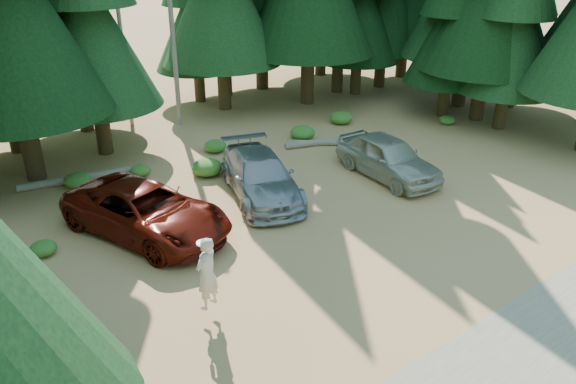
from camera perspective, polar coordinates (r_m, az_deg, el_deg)
name	(u,v)px	position (r m, az deg, el deg)	size (l,w,h in m)	color
ground	(365,242)	(18.52, 7.84, -5.03)	(160.00, 160.00, 0.00)	tan
gravel_strip	(554,350)	(15.52, 25.37, -14.30)	(26.00, 3.50, 0.01)	gray
forest_belt_north	(162,125)	(30.01, -12.68, 6.67)	(36.00, 7.00, 22.00)	black
forest_belt_east	(523,121)	(32.35, 22.80, 6.64)	(6.00, 22.00, 22.00)	black
snag_front	(170,4)	(28.61, -11.90, 18.22)	(0.24, 0.24, 12.00)	slate
snag_back	(120,25)	(29.32, -16.71, 15.90)	(0.20, 0.20, 10.00)	slate
red_pickup	(146,211)	(19.00, -14.21, -1.89)	(2.79, 6.06, 1.68)	#581007
silver_minivan_center	(261,176)	(21.12, -2.79, 1.61)	(2.25, 5.53, 1.60)	#A0A4A8
silver_minivan_right	(388,157)	(23.13, 10.11, 3.52)	(2.00, 4.98, 1.70)	beige
frisbee_player	(207,273)	(14.46, -8.26, -8.15)	(0.86, 0.73, 2.01)	beige
log_left	(79,178)	(24.00, -20.46, 1.31)	(0.33, 0.33, 4.62)	slate
log_mid	(320,143)	(26.44, 3.28, 5.01)	(0.26, 0.26, 3.15)	slate
log_right	(332,140)	(26.71, 4.53, 5.24)	(0.30, 0.30, 4.71)	slate
shrub_far_left	(78,180)	(23.53, -20.59, 1.13)	(1.05, 1.05, 0.58)	#2E6C20
shrub_left	(140,170)	(23.87, -14.78, 2.14)	(0.83, 0.83, 0.46)	#2E6C20
shrub_center_left	(207,167)	(23.31, -8.21, 2.50)	(1.25, 1.25, 0.69)	#2E6C20
shrub_center_right	(215,146)	(25.80, -7.41, 4.66)	(1.01, 1.01, 0.55)	#2E6C20
shrub_right	(303,133)	(27.13, 1.49, 6.03)	(1.20, 1.20, 0.66)	#2E6C20
shrub_far_right	(341,118)	(29.55, 5.41, 7.54)	(1.17, 1.17, 0.64)	#2E6C20
shrub_edge_west	(43,248)	(19.15, -23.62, -5.25)	(0.82, 0.82, 0.45)	#2E6C20
shrub_edge_east	(447,120)	(30.46, 15.84, 7.05)	(0.83, 0.83, 0.46)	#2E6C20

